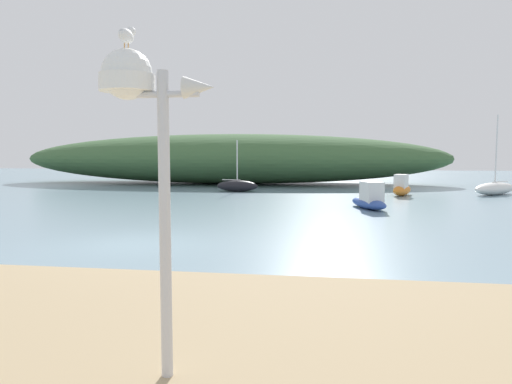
{
  "coord_description": "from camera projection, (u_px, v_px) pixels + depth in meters",
  "views": [
    {
      "loc": [
        5.26,
        -12.23,
        2.54
      ],
      "look_at": [
        2.27,
        7.81,
        0.85
      ],
      "focal_mm": 32.53,
      "sensor_mm": 36.0,
      "label": 1
    }
  ],
  "objects": [
    {
      "name": "motorboat_centre_water",
      "position": [
        370.0,
        199.0,
        21.22
      ],
      "size": [
        1.9,
        3.22,
        1.26
      ],
      "color": "#2D4C9E",
      "rests_on": "ground"
    },
    {
      "name": "distant_hill",
      "position": [
        229.0,
        159.0,
        39.2
      ],
      "size": [
        36.29,
        10.27,
        4.16
      ],
      "primitive_type": "ellipsoid",
      "color": "#3D6038",
      "rests_on": "ground"
    },
    {
      "name": "sailboat_west_reach",
      "position": [
        237.0,
        186.0,
        30.86
      ],
      "size": [
        2.89,
        1.25,
        3.41
      ],
      "color": "black",
      "rests_on": "ground"
    },
    {
      "name": "sailboat_inner_mooring",
      "position": [
        495.0,
        188.0,
        28.5
      ],
      "size": [
        3.74,
        3.6,
        4.89
      ],
      "color": "white",
      "rests_on": "ground"
    },
    {
      "name": "motorboat_far_left",
      "position": [
        402.0,
        188.0,
        27.84
      ],
      "size": [
        1.76,
        2.65,
        1.29
      ],
      "color": "orange",
      "rests_on": "ground"
    },
    {
      "name": "ground_plane",
      "position": [
        135.0,
        244.0,
        13.04
      ],
      "size": [
        120.0,
        120.0,
        0.0
      ],
      "primitive_type": "plane",
      "color": "#7A99A8"
    },
    {
      "name": "seagull_on_radar",
      "position": [
        127.0,
        35.0,
        4.68
      ],
      "size": [
        0.12,
        0.35,
        0.24
      ],
      "color": "orange",
      "rests_on": "mast_structure"
    },
    {
      "name": "mast_structure",
      "position": [
        139.0,
        105.0,
        4.71
      ],
      "size": [
        1.19,
        0.56,
        3.4
      ],
      "color": "silver",
      "rests_on": "beach_sand"
    }
  ]
}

